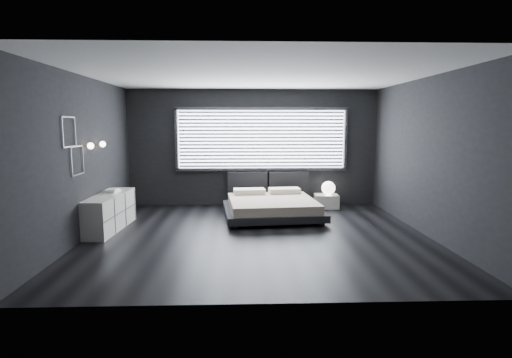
{
  "coord_description": "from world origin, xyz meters",
  "views": [
    {
      "loc": [
        -0.28,
        -6.92,
        1.97
      ],
      "look_at": [
        0.0,
        0.85,
        0.9
      ],
      "focal_mm": 28.0,
      "sensor_mm": 36.0,
      "label": 1
    }
  ],
  "objects": [
    {
      "name": "room",
      "position": [
        0.0,
        0.0,
        1.4
      ],
      "size": [
        6.04,
        6.0,
        2.8
      ],
      "color": "black",
      "rests_on": "ground"
    },
    {
      "name": "bed",
      "position": [
        0.35,
        1.41,
        0.24
      ],
      "size": [
        2.14,
        2.06,
        0.51
      ],
      "color": "black",
      "rests_on": "ground"
    },
    {
      "name": "sconce_near",
      "position": [
        -2.88,
        0.05,
        1.6
      ],
      "size": [
        0.18,
        0.11,
        0.11
      ],
      "color": "silver",
      "rests_on": "ground"
    },
    {
      "name": "dresser",
      "position": [
        -2.78,
        0.51,
        0.33
      ],
      "size": [
        0.57,
        1.7,
        0.67
      ],
      "color": "silver",
      "rests_on": "ground"
    },
    {
      "name": "window",
      "position": [
        0.2,
        2.7,
        1.61
      ],
      "size": [
        4.14,
        0.09,
        1.52
      ],
      "color": "white",
      "rests_on": "ground"
    },
    {
      "name": "wall_art_lower",
      "position": [
        -2.98,
        -0.3,
        1.38
      ],
      "size": [
        0.01,
        0.48,
        0.48
      ],
      "color": "#47474C",
      "rests_on": "ground"
    },
    {
      "name": "headboard",
      "position": [
        0.36,
        2.64,
        0.57
      ],
      "size": [
        1.96,
        0.16,
        0.52
      ],
      "color": "black",
      "rests_on": "ground"
    },
    {
      "name": "nightstand",
      "position": [
        1.72,
        2.31,
        0.16
      ],
      "size": [
        0.57,
        0.48,
        0.32
      ],
      "primitive_type": "cube",
      "rotation": [
        0.0,
        0.0,
        -0.05
      ],
      "color": "silver",
      "rests_on": "ground"
    },
    {
      "name": "sconce_far",
      "position": [
        -2.88,
        0.65,
        1.6
      ],
      "size": [
        0.18,
        0.11,
        0.11
      ],
      "color": "silver",
      "rests_on": "ground"
    },
    {
      "name": "book_stack",
      "position": [
        -2.79,
        0.77,
        0.7
      ],
      "size": [
        0.27,
        0.34,
        0.06
      ],
      "color": "silver",
      "rests_on": "dresser"
    },
    {
      "name": "wall_art_upper",
      "position": [
        -2.98,
        -0.55,
        1.85
      ],
      "size": [
        0.01,
        0.48,
        0.48
      ],
      "color": "#47474C",
      "rests_on": "ground"
    },
    {
      "name": "orb_lamp",
      "position": [
        1.76,
        2.28,
        0.48
      ],
      "size": [
        0.32,
        0.32,
        0.32
      ],
      "primitive_type": "sphere",
      "color": "white",
      "rests_on": "nightstand"
    }
  ]
}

